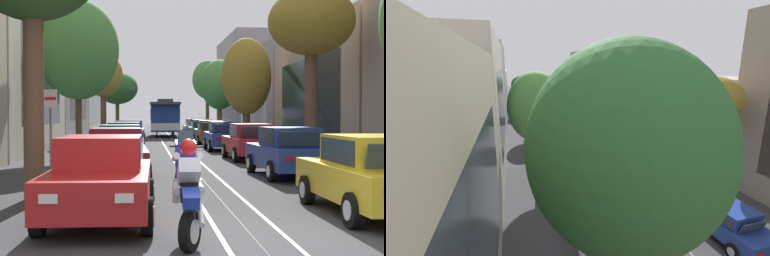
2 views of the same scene
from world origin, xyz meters
The scene contains 28 objects.
ground_plane centered at (0.00, 24.60, 0.00)m, with size 160.00×160.00×0.00m, color #38383A.
trolley_track_rails centered at (0.00, 28.75, 0.00)m, with size 1.14×69.50×0.01m.
building_facade_left centered at (-9.53, 26.95, 4.42)m, with size 5.94×61.20×10.13m.
building_facade_right centered at (9.68, 29.72, 4.58)m, with size 5.80×61.20×10.65m.
parked_car_red_near_left centered at (-2.57, 1.74, 0.80)m, with size 2.06×4.39×1.58m.
parked_car_maroon_second_left centered at (-2.61, 8.04, 0.80)m, with size 2.12×4.41×1.58m.
parked_car_teal_mid_left centered at (-2.71, 13.04, 0.80)m, with size 2.02×4.37×1.58m.
parked_car_black_fourth_left centered at (-2.79, 18.73, 0.80)m, with size 2.02×4.37×1.58m.
parked_car_grey_fifth_left centered at (-2.78, 24.39, 0.80)m, with size 2.02×4.37×1.58m.
parked_car_blue_sixth_left centered at (-2.73, 30.33, 0.80)m, with size 2.04×4.38×1.58m.
parked_car_yellow_near_right centered at (2.73, 1.93, 0.80)m, with size 2.03×4.38×1.58m.
parked_car_blue_second_right centered at (2.80, 8.64, 0.80)m, with size 2.11×4.41×1.58m.
parked_car_red_mid_right centered at (2.81, 15.17, 0.80)m, with size 2.07×4.39×1.58m.
parked_car_blue_fourth_right centered at (2.58, 21.63, 0.80)m, with size 2.03×4.37×1.58m.
parked_car_brown_fifth_right centered at (2.54, 27.79, 0.80)m, with size 2.02×4.37×1.58m.
parked_car_teal_sixth_right centered at (2.62, 34.22, 0.80)m, with size 2.02×4.37×1.58m.
parked_car_white_far_right centered at (2.68, 40.28, 0.80)m, with size 2.12×4.41×1.58m.
street_tree_kerb_left_second centered at (-4.77, 16.99, 4.91)m, with size 3.70×3.39×7.21m.
street_tree_kerb_left_mid centered at (-4.63, 30.22, 4.62)m, with size 2.71×2.48×6.21m.
street_tree_kerb_left_fourth centered at (-4.36, 44.31, 4.44)m, with size 3.88×4.21×6.00m.
street_tree_kerb_right_second centered at (4.75, 12.67, 5.54)m, with size 3.37×3.58×7.00m.
street_tree_kerb_right_mid centered at (4.42, 24.78, 4.25)m, with size 3.01×2.80×6.64m.
street_tree_kerb_right_fourth centered at (4.27, 36.03, 4.36)m, with size 3.09×3.33×6.42m.
street_tree_kerb_right_far centered at (4.46, 46.56, 5.39)m, with size 3.03×2.87×7.37m.
cable_car_trolley centered at (0.00, 40.88, 1.66)m, with size 2.75×9.16×3.28m.
motorcycle_with_rider centered at (-1.09, -0.27, 0.91)m, with size 0.52×1.87×1.74m.
fire_hydrant centered at (-4.23, 10.46, 0.42)m, with size 0.40×0.22×0.84m.
street_sign_post centered at (-4.27, 6.43, 1.69)m, with size 0.36×0.07×2.72m.
Camera 1 is at (-1.74, -8.74, 2.00)m, focal length 52.09 mm.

